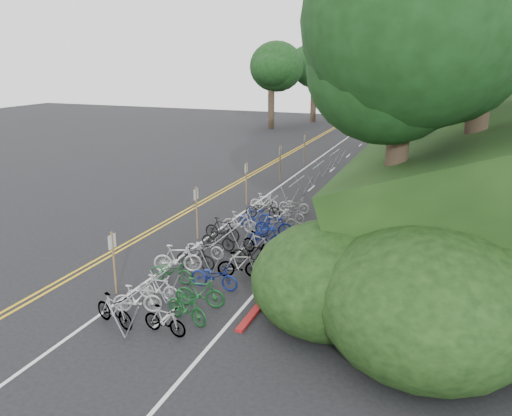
{
  "coord_description": "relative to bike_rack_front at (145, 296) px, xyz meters",
  "views": [
    {
      "loc": [
        11.15,
        -14.45,
        8.12
      ],
      "look_at": [
        2.93,
        6.57,
        1.3
      ],
      "focal_mm": 35.0,
      "sensor_mm": 36.0,
      "label": 1
    }
  ],
  "objects": [
    {
      "name": "tree_cluster",
      "position": [
        7.1,
        24.42,
        9.78
      ],
      "size": [
        31.67,
        53.39,
        16.99
      ],
      "color": "#2D2319",
      "rests_on": "ground"
    },
    {
      "name": "bike_rack_front",
      "position": [
        0.0,
        0.0,
        0.0
      ],
      "size": [
        1.16,
        2.57,
        1.21
      ],
      "color": "#9196A0",
      "rests_on": "ground"
    },
    {
      "name": "signposts_rest",
      "position": [
        -2.05,
        16.38,
        0.57
      ],
      "size": [
        0.08,
        18.4,
        2.5
      ],
      "color": "brown",
      "rests_on": "ground"
    },
    {
      "name": "bike_front",
      "position": [
        -0.97,
        3.7,
        -0.29
      ],
      "size": [
        1.21,
        1.97,
        1.15
      ],
      "primitive_type": "imported",
      "rotation": [
        0.0,
        0.0,
        1.95
      ],
      "color": "beige",
      "rests_on": "ground"
    },
    {
      "name": "ground",
      "position": [
        -2.65,
        2.38,
        -0.86
      ],
      "size": [
        120.0,
        120.0,
        0.0
      ],
      "primitive_type": "plane",
      "color": "black",
      "rests_on": "ground"
    },
    {
      "name": "road_markings",
      "position": [
        -2.02,
        12.48,
        -0.85
      ],
      "size": [
        7.47,
        80.0,
        0.01
      ],
      "color": "gold",
      "rests_on": "ground"
    },
    {
      "name": "red_curb",
      "position": [
        3.05,
        14.38,
        -0.81
      ],
      "size": [
        0.25,
        28.0,
        0.1
      ],
      "primitive_type": "cube",
      "color": "maroon",
      "rests_on": "ground"
    },
    {
      "name": "embankment",
      "position": [
        10.31,
        21.42,
        1.71
      ],
      "size": [
        14.3,
        48.14,
        9.11
      ],
      "color": "black",
      "rests_on": "ground"
    },
    {
      "name": "bike_valet",
      "position": [
        0.33,
        6.02,
        -0.36
      ],
      "size": [
        3.26,
        15.25,
        1.1
      ],
      "color": "slate",
      "rests_on": "ground"
    },
    {
      "name": "bike_racks_rest",
      "position": [
        0.35,
        15.38,
        -0.0
      ],
      "size": [
        1.14,
        23.0,
        1.17
      ],
      "color": "#9196A0",
      "rests_on": "ground"
    },
    {
      "name": "signpost_near",
      "position": [
        -2.1,
        1.26,
        0.48
      ],
      "size": [
        0.08,
        0.4,
        2.34
      ],
      "color": "brown",
      "rests_on": "ground"
    }
  ]
}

